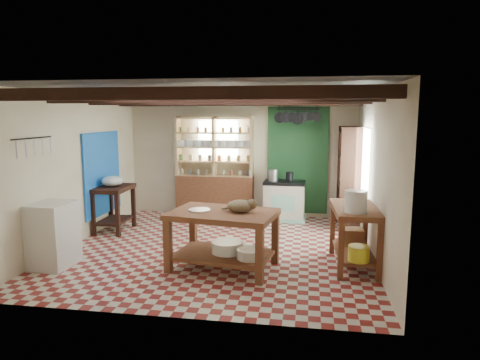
% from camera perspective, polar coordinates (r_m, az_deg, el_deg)
% --- Properties ---
extents(floor, '(5.00, 5.00, 0.02)m').
position_cam_1_polar(floor, '(7.31, -3.06, -9.17)').
color(floor, maroon).
rests_on(floor, ground).
extents(ceiling, '(5.00, 5.00, 0.02)m').
position_cam_1_polar(ceiling, '(6.97, -3.24, 11.72)').
color(ceiling, '#4A494E').
rests_on(ceiling, wall_back).
extents(wall_back, '(5.00, 0.04, 2.60)m').
position_cam_1_polar(wall_back, '(9.46, 0.10, 3.07)').
color(wall_back, beige).
rests_on(wall_back, floor).
extents(wall_front, '(5.00, 0.04, 2.60)m').
position_cam_1_polar(wall_front, '(4.64, -9.77, -3.05)').
color(wall_front, beige).
rests_on(wall_front, floor).
extents(wall_left, '(0.04, 5.00, 2.60)m').
position_cam_1_polar(wall_left, '(7.94, -21.07, 1.38)').
color(wall_left, beige).
rests_on(wall_left, floor).
extents(wall_right, '(0.04, 5.00, 2.60)m').
position_cam_1_polar(wall_right, '(6.93, 17.48, 0.57)').
color(wall_right, beige).
rests_on(wall_right, floor).
extents(ceiling_beams, '(5.00, 3.80, 0.15)m').
position_cam_1_polar(ceiling_beams, '(6.96, -3.23, 10.73)').
color(ceiling_beams, black).
rests_on(ceiling_beams, ceiling).
extents(blue_wall_patch, '(0.04, 1.40, 1.60)m').
position_cam_1_polar(blue_wall_patch, '(8.73, -17.87, 0.84)').
color(blue_wall_patch, blue).
rests_on(blue_wall_patch, wall_left).
extents(green_wall_patch, '(1.30, 0.04, 2.30)m').
position_cam_1_polar(green_wall_patch, '(9.32, 7.69, 2.60)').
color(green_wall_patch, '#1C4824').
rests_on(green_wall_patch, wall_back).
extents(window_back, '(0.90, 0.02, 0.80)m').
position_cam_1_polar(window_back, '(9.50, -2.91, 5.50)').
color(window_back, white).
rests_on(window_back, wall_back).
extents(window_right, '(0.02, 1.30, 1.20)m').
position_cam_1_polar(window_right, '(7.90, 16.36, 2.31)').
color(window_right, white).
rests_on(window_right, wall_right).
extents(utensil_rail, '(0.06, 0.90, 0.28)m').
position_cam_1_polar(utensil_rail, '(6.85, -25.90, 4.04)').
color(utensil_rail, black).
rests_on(utensil_rail, wall_left).
extents(pot_rack, '(0.86, 0.12, 0.36)m').
position_cam_1_polar(pot_rack, '(8.85, 7.73, 8.31)').
color(pot_rack, black).
rests_on(pot_rack, ceiling).
extents(shelving_unit, '(1.70, 0.34, 2.20)m').
position_cam_1_polar(shelving_unit, '(9.40, -3.40, 1.79)').
color(shelving_unit, tan).
rests_on(shelving_unit, floor).
extents(tall_rack, '(0.40, 0.86, 2.00)m').
position_cam_1_polar(tall_rack, '(8.72, 14.31, 0.32)').
color(tall_rack, black).
rests_on(tall_rack, floor).
extents(work_table, '(1.64, 1.23, 0.85)m').
position_cam_1_polar(work_table, '(6.31, -2.26, -7.98)').
color(work_table, brown).
rests_on(work_table, floor).
extents(stove, '(0.88, 0.61, 0.84)m').
position_cam_1_polar(stove, '(9.14, 5.94, -2.75)').
color(stove, beige).
rests_on(stove, floor).
extents(prep_table, '(0.61, 0.87, 0.88)m').
position_cam_1_polar(prep_table, '(8.61, -16.46, -3.68)').
color(prep_table, black).
rests_on(prep_table, floor).
extents(white_cabinet, '(0.55, 0.66, 0.96)m').
position_cam_1_polar(white_cabinet, '(6.95, -23.65, -6.68)').
color(white_cabinet, silver).
rests_on(white_cabinet, floor).
extents(right_counter, '(0.69, 1.29, 0.90)m').
position_cam_1_polar(right_counter, '(6.58, 14.98, -7.33)').
color(right_counter, brown).
rests_on(right_counter, floor).
extents(cat, '(0.40, 0.30, 0.18)m').
position_cam_1_polar(cat, '(6.14, 0.06, -3.49)').
color(cat, '#897250').
rests_on(cat, work_table).
extents(steel_tray, '(0.37, 0.37, 0.02)m').
position_cam_1_polar(steel_tray, '(6.28, -5.44, -3.99)').
color(steel_tray, '#B8B7C0').
rests_on(steel_tray, work_table).
extents(basin_large, '(0.54, 0.54, 0.16)m').
position_cam_1_polar(basin_large, '(6.37, -1.67, -8.90)').
color(basin_large, silver).
rests_on(basin_large, work_table).
extents(basin_small, '(0.45, 0.45, 0.14)m').
position_cam_1_polar(basin_small, '(6.12, 1.41, -9.80)').
color(basin_small, silver).
rests_on(basin_small, work_table).
extents(kettle_left, '(0.22, 0.22, 0.24)m').
position_cam_1_polar(kettle_left, '(9.07, 4.43, 0.66)').
color(kettle_left, '#B8B7C0').
rests_on(kettle_left, stove).
extents(kettle_right, '(0.16, 0.16, 0.20)m').
position_cam_1_polar(kettle_right, '(9.04, 6.63, 0.45)').
color(kettle_right, black).
rests_on(kettle_right, stove).
extents(enamel_bowl, '(0.42, 0.42, 0.20)m').
position_cam_1_polar(enamel_bowl, '(8.51, -16.62, -0.13)').
color(enamel_bowl, silver).
rests_on(enamel_bowl, prep_table).
extents(white_bucket, '(0.32, 0.32, 0.31)m').
position_cam_1_polar(white_bucket, '(6.09, 15.21, -2.77)').
color(white_bucket, silver).
rests_on(white_bucket, right_counter).
extents(wicker_basket, '(0.38, 0.31, 0.25)m').
position_cam_1_polar(wicker_basket, '(6.88, 14.59, -7.32)').
color(wicker_basket, '#9C633E').
rests_on(wicker_basket, right_counter).
extents(yellow_tub, '(0.30, 0.30, 0.21)m').
position_cam_1_polar(yellow_tub, '(6.18, 15.55, -9.42)').
color(yellow_tub, yellow).
rests_on(yellow_tub, right_counter).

